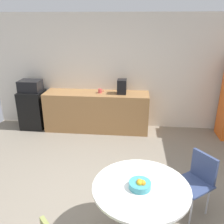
{
  "coord_description": "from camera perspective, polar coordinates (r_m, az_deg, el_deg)",
  "views": [
    {
      "loc": [
        0.37,
        -2.48,
        2.43
      ],
      "look_at": [
        -0.01,
        1.36,
        0.95
      ],
      "focal_mm": 38.32,
      "sensor_mm": 36.0,
      "label": 1
    }
  ],
  "objects": [
    {
      "name": "ground_plane",
      "position": [
        3.49,
        -2.2,
        -23.15
      ],
      "size": [
        6.0,
        6.0,
        0.0
      ],
      "primitive_type": "plane",
      "color": "gray"
    },
    {
      "name": "wall_back",
      "position": [
        5.6,
        1.75,
        9.39
      ],
      "size": [
        6.0,
        0.1,
        2.6
      ],
      "primitive_type": "cube",
      "color": "silver",
      "rests_on": "ground_plane"
    },
    {
      "name": "counter_block",
      "position": [
        5.56,
        -3.66,
        0.13
      ],
      "size": [
        2.37,
        0.6,
        0.9
      ],
      "primitive_type": "cube",
      "color": "#9E7042",
      "rests_on": "ground_plane"
    },
    {
      "name": "mini_fridge",
      "position": [
        5.99,
        -18.28,
        0.6
      ],
      "size": [
        0.54,
        0.54,
        0.89
      ],
      "primitive_type": "cube",
      "color": "black",
      "rests_on": "ground_plane"
    },
    {
      "name": "microwave",
      "position": [
        5.83,
        -18.92,
        5.91
      ],
      "size": [
        0.48,
        0.38,
        0.26
      ],
      "primitive_type": "cube",
      "color": "black",
      "rests_on": "mini_fridge"
    },
    {
      "name": "round_table",
      "position": [
        2.81,
        6.84,
        -19.52
      ],
      "size": [
        1.06,
        1.06,
        0.76
      ],
      "color": "silver",
      "rests_on": "ground_plane"
    },
    {
      "name": "chair_navy",
      "position": [
        3.43,
        19.84,
        -14.26
      ],
      "size": [
        0.59,
        0.59,
        0.83
      ],
      "color": "silver",
      "rests_on": "ground_plane"
    },
    {
      "name": "fruit_bowl",
      "position": [
        2.67,
        6.7,
        -16.78
      ],
      "size": [
        0.24,
        0.24,
        0.11
      ],
      "color": "teal",
      "rests_on": "round_table"
    },
    {
      "name": "mug_white",
      "position": [
        5.39,
        -2.88,
        5.05
      ],
      "size": [
        0.13,
        0.08,
        0.09
      ],
      "color": "#D84C4C",
      "rests_on": "counter_block"
    },
    {
      "name": "coffee_maker",
      "position": [
        5.31,
        2.37,
        6.07
      ],
      "size": [
        0.2,
        0.24,
        0.32
      ],
      "primitive_type": "cube",
      "color": "black",
      "rests_on": "counter_block"
    }
  ]
}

